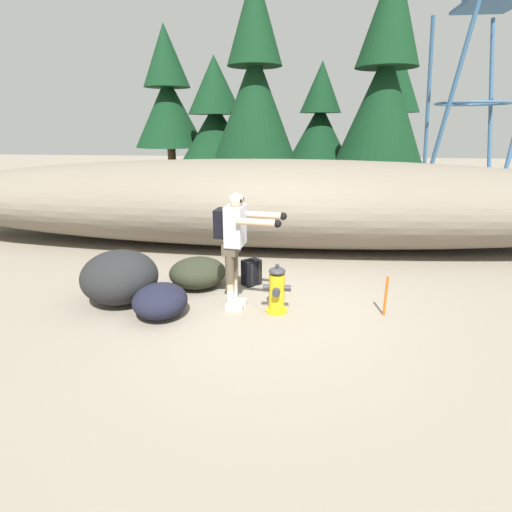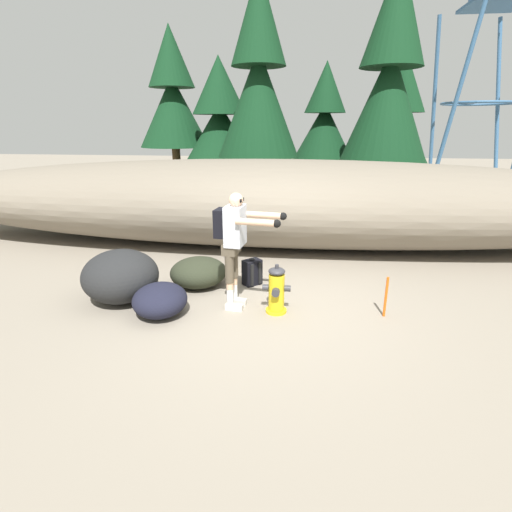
{
  "view_description": "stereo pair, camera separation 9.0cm",
  "coord_description": "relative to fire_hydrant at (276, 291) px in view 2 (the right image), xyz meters",
  "views": [
    {
      "loc": [
        0.43,
        -5.21,
        2.63
      ],
      "look_at": [
        -0.14,
        0.28,
        0.75
      ],
      "focal_mm": 27.44,
      "sensor_mm": 36.0,
      "label": 1
    },
    {
      "loc": [
        0.52,
        -5.2,
        2.63
      ],
      "look_at": [
        -0.14,
        0.28,
        0.75
      ],
      "focal_mm": 27.44,
      "sensor_mm": 36.0,
      "label": 2
    }
  ],
  "objects": [
    {
      "name": "spare_backpack",
      "position": [
        -0.49,
        0.99,
        -0.12
      ],
      "size": [
        0.36,
        0.36,
        0.47
      ],
      "rotation": [
        0.0,
        0.0,
        2.33
      ],
      "color": "black",
      "rests_on": "ground_plane"
    },
    {
      "name": "pine_tree_right",
      "position": [
        1.03,
        10.52,
        2.35
      ],
      "size": [
        2.36,
        2.36,
        4.77
      ],
      "color": "#47331E",
      "rests_on": "ground_plane"
    },
    {
      "name": "ground_plane",
      "position": [
        -0.2,
        0.03,
        -0.36
      ],
      "size": [
        56.0,
        56.0,
        0.04
      ],
      "primitive_type": "cube",
      "color": "gray"
    },
    {
      "name": "pine_tree_center",
      "position": [
        -1.1,
        7.4,
        3.43
      ],
      "size": [
        2.5,
        2.5,
        6.8
      ],
      "color": "#47331E",
      "rests_on": "ground_plane"
    },
    {
      "name": "utility_worker",
      "position": [
        -0.61,
        0.09,
        0.76
      ],
      "size": [
        1.01,
        0.61,
        1.73
      ],
      "rotation": [
        0.0,
        0.0,
        -0.13
      ],
      "color": "beige",
      "rests_on": "ground_plane"
    },
    {
      "name": "fire_hydrant",
      "position": [
        0.0,
        0.0,
        0.0
      ],
      "size": [
        0.41,
        0.36,
        0.74
      ],
      "color": "gold",
      "rests_on": "ground_plane"
    },
    {
      "name": "dirt_embankment",
      "position": [
        -0.2,
        3.48,
        0.61
      ],
      "size": [
        17.65,
        3.2,
        1.89
      ],
      "primitive_type": "ellipsoid",
      "color": "#756B5B",
      "rests_on": "ground_plane"
    },
    {
      "name": "pine_tree_left",
      "position": [
        -2.66,
        9.07,
        2.26
      ],
      "size": [
        2.9,
        2.9,
        4.81
      ],
      "color": "#47331E",
      "rests_on": "ground_plane"
    },
    {
      "name": "pine_tree_far_left",
      "position": [
        -4.58,
        9.89,
        3.16
      ],
      "size": [
        2.59,
        2.59,
        5.96
      ],
      "color": "#47331E",
      "rests_on": "ground_plane"
    },
    {
      "name": "boulder_mid",
      "position": [
        -1.65,
        -0.28,
        -0.11
      ],
      "size": [
        0.86,
        0.91,
        0.46
      ],
      "primitive_type": "ellipsoid",
      "rotation": [
        0.0,
        0.0,
        3.24
      ],
      "color": "black",
      "rests_on": "ground_plane"
    },
    {
      "name": "survey_stake",
      "position": [
        1.55,
        0.05,
        -0.04
      ],
      "size": [
        0.04,
        0.04,
        0.6
      ],
      "primitive_type": "cylinder",
      "color": "#E55914",
      "rests_on": "ground_plane"
    },
    {
      "name": "pine_tree_far_right",
      "position": [
        2.79,
        8.01,
        3.36
      ],
      "size": [
        2.87,
        2.87,
        7.17
      ],
      "color": "#47331E",
      "rests_on": "ground_plane"
    },
    {
      "name": "pine_tree_ridge_end",
      "position": [
        3.53,
        9.63,
        2.31
      ],
      "size": [
        2.52,
        2.52,
        4.93
      ],
      "color": "#47331E",
      "rests_on": "ground_plane"
    },
    {
      "name": "boulder_outlier",
      "position": [
        -2.62,
        0.72,
        -0.16
      ],
      "size": [
        0.89,
        0.88,
        0.36
      ],
      "primitive_type": "ellipsoid",
      "rotation": [
        0.0,
        0.0,
        1.03
      ],
      "color": "#24242E",
      "rests_on": "ground_plane"
    },
    {
      "name": "boulder_small",
      "position": [
        -1.37,
        0.81,
        -0.09
      ],
      "size": [
        1.24,
        1.2,
        0.49
      ],
      "primitive_type": "ellipsoid",
      "rotation": [
        0.0,
        0.0,
        5.15
      ],
      "color": "#282D1F",
      "rests_on": "ground_plane"
    },
    {
      "name": "boulder_large",
      "position": [
        -2.41,
        0.12,
        0.07
      ],
      "size": [
        1.56,
        1.55,
        0.81
      ],
      "primitive_type": "ellipsoid",
      "rotation": [
        0.0,
        0.0,
        2.09
      ],
      "color": "black",
      "rests_on": "ground_plane"
    }
  ]
}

